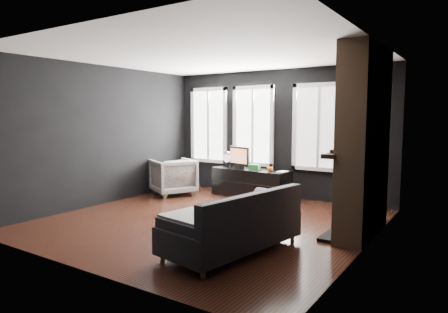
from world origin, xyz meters
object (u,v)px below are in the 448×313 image
Objects in this scene: sofa at (232,220)px; mantel_vase at (355,142)px; book at (280,166)px; media_console at (251,183)px; mug at (270,169)px; monitor at (239,156)px; armchair at (173,175)px.

mantel_vase reaches higher than sofa.
book reaches higher than sofa.
media_console is 7.65× the size of book.
mantel_vase is (1.93, -0.93, 0.67)m from mug.
sofa is 1.09× the size of media_console.
sofa is at bearing -44.57° from monitor.
armchair reaches higher than mug.
book is 1.10× the size of mantel_vase.
media_console is at bearing 125.62° from sofa.
armchair is 2.36m from book.
media_console is 0.79m from book.
armchair is 3.84× the size of book.
mantel_vase is at bearing -5.75° from monitor.
monitor reaches higher than sofa.
mug is 0.20m from book.
armchair is 1.72m from media_console.
mug is at bearing 154.40° from mantel_vase.
armchair is at bearing 175.30° from mantel_vase.
mug is at bearing 118.14° from sofa.
book is at bearing 135.55° from armchair.
mantel_vase is (2.76, -1.08, 0.47)m from monitor.
armchair is 2.16m from mug.
monitor is at bearing 149.39° from armchair.
sofa reaches higher than media_console.
mug is at bearing 134.21° from armchair.
media_console is 14.04× the size of mug.
monitor reaches higher than mug.
mug is 0.60× the size of mantel_vase.
book is (0.68, -0.02, 0.41)m from media_console.
mantel_vase is (1.77, -1.03, 0.62)m from book.
book is (-0.82, 3.11, 0.30)m from sofa.
monitor is 4.76× the size of mug.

